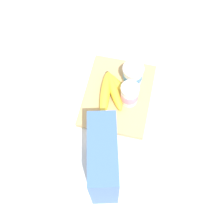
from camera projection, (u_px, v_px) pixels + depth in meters
name	position (u px, v px, depth m)	size (l,w,h in m)	color
ground_plane	(118.00, 96.00, 1.09)	(2.40, 2.40, 0.00)	silver
cutting_board	(118.00, 95.00, 1.08)	(0.30, 0.24, 0.02)	tan
cereal_box	(104.00, 161.00, 0.86)	(0.20, 0.08, 0.25)	#4770B7
yogurt_cup_front	(133.00, 75.00, 1.06)	(0.08, 0.08, 0.08)	white
yogurt_cup_back	(130.00, 94.00, 1.02)	(0.06, 0.06, 0.09)	white
banana_bunch	(112.00, 91.00, 1.06)	(0.19, 0.14, 0.04)	yellow
spoon	(141.00, 44.00, 1.19)	(0.08, 0.12, 0.01)	silver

